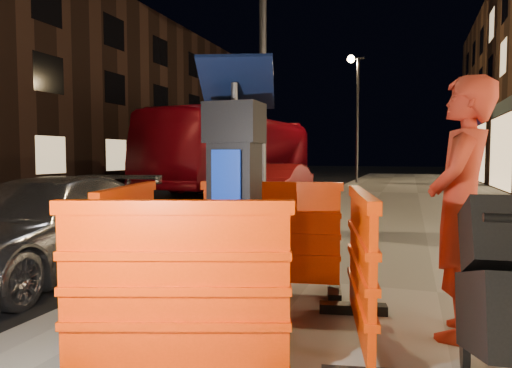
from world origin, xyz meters
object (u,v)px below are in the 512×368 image
(barrier_back, at_px, (271,237))
(man, at_px, (461,208))
(parking_kiosk, at_px, (235,203))
(car_red, at_px, (277,206))
(bus_doubledecker, at_px, (238,189))
(barrier_bldgside, at_px, (361,268))
(barrier_front, at_px, (174,294))
(barrier_kerbside, at_px, (129,250))
(car_silver, at_px, (44,273))

(barrier_back, distance_m, man, 1.77)
(parking_kiosk, distance_m, car_red, 9.95)
(bus_doubledecker, distance_m, man, 17.05)
(bus_doubledecker, bearing_deg, barrier_bldgside, -61.42)
(barrier_front, relative_size, man, 0.73)
(barrier_back, height_order, barrier_bldgside, same)
(parking_kiosk, relative_size, barrier_front, 1.40)
(car_red, distance_m, bus_doubledecker, 6.96)
(barrier_bldgside, xyz_separation_m, bus_doubledecker, (-6.89, 15.60, -0.69))
(barrier_kerbside, xyz_separation_m, bus_doubledecker, (-4.99, 15.60, -0.69))
(parking_kiosk, height_order, barrier_kerbside, parking_kiosk)
(barrier_kerbside, relative_size, man, 0.73)
(car_silver, xyz_separation_m, bus_doubledecker, (-2.86, 14.32, 0.00))
(parking_kiosk, height_order, car_silver, parking_kiosk)
(barrier_front, height_order, bus_doubledecker, bus_doubledecker)
(car_red, bearing_deg, parking_kiosk, -73.47)
(barrier_back, bearing_deg, man, -30.43)
(barrier_back, height_order, bus_doubledecker, bus_doubledecker)
(barrier_bldgside, bearing_deg, barrier_kerbside, 78.67)
(car_silver, bearing_deg, barrier_back, -12.60)
(barrier_back, relative_size, bus_doubledecker, 0.12)
(barrier_front, bearing_deg, man, 20.57)
(man, bearing_deg, barrier_kerbside, -67.32)
(barrier_bldgside, xyz_separation_m, car_silver, (-4.03, 1.28, -0.69))
(man, bearing_deg, car_silver, -86.28)
(barrier_kerbside, relative_size, bus_doubledecker, 0.12)
(barrier_bldgside, relative_size, man, 0.73)
(barrier_bldgside, relative_size, car_silver, 0.33)
(barrier_front, height_order, barrier_back, same)
(parking_kiosk, bearing_deg, man, -0.90)
(parking_kiosk, bearing_deg, car_red, 90.92)
(car_red, height_order, bus_doubledecker, bus_doubledecker)
(bus_doubledecker, height_order, man, man)
(man, bearing_deg, bus_doubledecker, -138.83)
(parking_kiosk, distance_m, car_silver, 3.52)
(car_silver, bearing_deg, car_red, 78.97)
(barrier_kerbside, bearing_deg, man, -97.42)
(barrier_front, height_order, barrier_bldgside, same)
(barrier_back, height_order, barrier_kerbside, same)
(barrier_bldgside, bearing_deg, barrier_back, 33.67)
(man, bearing_deg, parking_kiosk, -62.80)
(parking_kiosk, distance_m, barrier_front, 1.04)
(barrier_bldgside, bearing_deg, parking_kiosk, 78.67)
(parking_kiosk, relative_size, barrier_bldgside, 1.40)
(barrier_front, bearing_deg, car_red, 84.68)
(car_red, bearing_deg, barrier_kerbside, -78.92)
(car_silver, distance_m, bus_doubledecker, 14.61)
(car_red, bearing_deg, barrier_back, -71.98)
(barrier_front, height_order, car_red, barrier_front)
(parking_kiosk, relative_size, barrier_back, 1.40)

